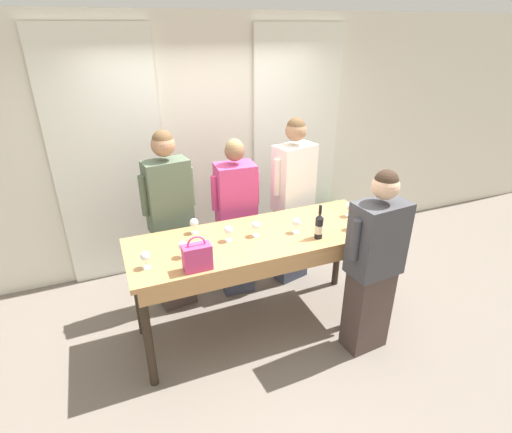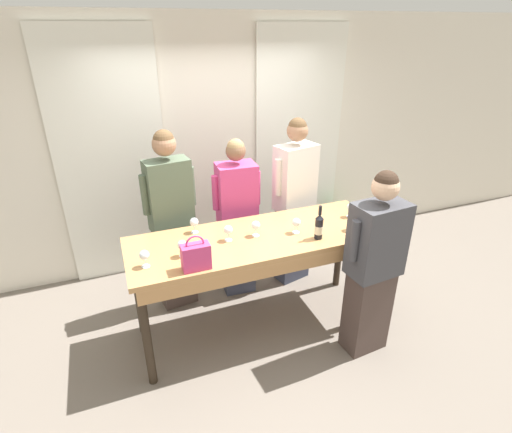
{
  "view_description": "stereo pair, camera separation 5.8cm",
  "coord_description": "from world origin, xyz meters",
  "px_view_note": "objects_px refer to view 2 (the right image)",
  "views": [
    {
      "loc": [
        -1.18,
        -2.82,
        2.66
      ],
      "look_at": [
        0.0,
        0.08,
        1.15
      ],
      "focal_mm": 28.0,
      "sensor_mm": 36.0,
      "label": 1
    },
    {
      "loc": [
        -1.13,
        -2.85,
        2.66
      ],
      "look_at": [
        0.0,
        0.08,
        1.15
      ],
      "focal_mm": 28.0,
      "sensor_mm": 36.0,
      "label": 2
    }
  ],
  "objects_px": {
    "wine_glass_front_mid": "(351,207)",
    "potted_plant": "(338,223)",
    "guest_cream_sweater": "(294,202)",
    "guest_pink_top": "(237,219)",
    "wine_glass_front_left": "(182,245)",
    "wine_glass_front_right": "(194,223)",
    "wine_bottle": "(319,227)",
    "wine_glass_back_mid": "(296,223)",
    "tasting_bar": "(260,249)",
    "handbag": "(196,256)",
    "wine_glass_center_mid": "(353,220)",
    "wine_glass_center_left": "(256,226)",
    "guest_olive_jacket": "(172,220)",
    "wine_glass_back_left": "(228,230)",
    "wine_glass_center_right": "(144,256)",
    "host_pouring": "(374,266)"
  },
  "relations": [
    {
      "from": "wine_glass_front_left",
      "to": "guest_olive_jacket",
      "type": "bearing_deg",
      "value": 86.8
    },
    {
      "from": "wine_glass_front_left",
      "to": "guest_cream_sweater",
      "type": "relative_size",
      "value": 0.08
    },
    {
      "from": "host_pouring",
      "to": "wine_glass_back_left",
      "type": "bearing_deg",
      "value": 150.33
    },
    {
      "from": "wine_glass_front_mid",
      "to": "potted_plant",
      "type": "distance_m",
      "value": 1.56
    },
    {
      "from": "tasting_bar",
      "to": "wine_bottle",
      "type": "bearing_deg",
      "value": -23.11
    },
    {
      "from": "wine_glass_front_right",
      "to": "wine_glass_back_mid",
      "type": "distance_m",
      "value": 0.9
    },
    {
      "from": "wine_glass_center_left",
      "to": "guest_olive_jacket",
      "type": "distance_m",
      "value": 0.9
    },
    {
      "from": "wine_glass_center_left",
      "to": "guest_cream_sweater",
      "type": "distance_m",
      "value": 0.95
    },
    {
      "from": "wine_glass_front_mid",
      "to": "wine_glass_front_right",
      "type": "xyz_separation_m",
      "value": [
        -1.46,
        0.22,
        0.0
      ]
    },
    {
      "from": "wine_glass_front_right",
      "to": "wine_glass_center_right",
      "type": "xyz_separation_m",
      "value": [
        -0.48,
        -0.41,
        0.0
      ]
    },
    {
      "from": "potted_plant",
      "to": "wine_glass_back_left",
      "type": "bearing_deg",
      "value": -147.85
    },
    {
      "from": "wine_glass_front_right",
      "to": "wine_glass_back_mid",
      "type": "xyz_separation_m",
      "value": [
        0.83,
        -0.33,
        0.0
      ]
    },
    {
      "from": "wine_bottle",
      "to": "guest_cream_sweater",
      "type": "relative_size",
      "value": 0.17
    },
    {
      "from": "wine_glass_center_right",
      "to": "guest_olive_jacket",
      "type": "bearing_deg",
      "value": 67.02
    },
    {
      "from": "wine_bottle",
      "to": "wine_glass_center_right",
      "type": "distance_m",
      "value": 1.45
    },
    {
      "from": "wine_glass_center_left",
      "to": "potted_plant",
      "type": "height_order",
      "value": "wine_glass_center_left"
    },
    {
      "from": "wine_glass_front_mid",
      "to": "potted_plant",
      "type": "bearing_deg",
      "value": 60.55
    },
    {
      "from": "guest_pink_top",
      "to": "wine_glass_back_left",
      "type": "bearing_deg",
      "value": -114.54
    },
    {
      "from": "tasting_bar",
      "to": "wine_glass_center_left",
      "type": "height_order",
      "value": "wine_glass_center_left"
    },
    {
      "from": "wine_glass_back_mid",
      "to": "guest_pink_top",
      "type": "xyz_separation_m",
      "value": [
        -0.31,
        0.71,
        -0.24
      ]
    },
    {
      "from": "guest_pink_top",
      "to": "potted_plant",
      "type": "relative_size",
      "value": 2.9
    },
    {
      "from": "wine_glass_center_right",
      "to": "wine_glass_back_mid",
      "type": "xyz_separation_m",
      "value": [
        1.31,
        0.08,
        0.0
      ]
    },
    {
      "from": "wine_glass_center_mid",
      "to": "guest_cream_sweater",
      "type": "distance_m",
      "value": 0.88
    },
    {
      "from": "guest_olive_jacket",
      "to": "wine_glass_back_left",
      "type": "bearing_deg",
      "value": -59.53
    },
    {
      "from": "guest_pink_top",
      "to": "potted_plant",
      "type": "bearing_deg",
      "value": 18.99
    },
    {
      "from": "guest_pink_top",
      "to": "wine_glass_center_left",
      "type": "bearing_deg",
      "value": -93.76
    },
    {
      "from": "guest_olive_jacket",
      "to": "guest_pink_top",
      "type": "relative_size",
      "value": 1.09
    },
    {
      "from": "wine_glass_front_left",
      "to": "wine_glass_center_mid",
      "type": "distance_m",
      "value": 1.51
    },
    {
      "from": "host_pouring",
      "to": "potted_plant",
      "type": "relative_size",
      "value": 2.89
    },
    {
      "from": "tasting_bar",
      "to": "potted_plant",
      "type": "distance_m",
      "value": 2.11
    },
    {
      "from": "wine_glass_back_mid",
      "to": "host_pouring",
      "type": "relative_size",
      "value": 0.08
    },
    {
      "from": "guest_cream_sweater",
      "to": "potted_plant",
      "type": "distance_m",
      "value": 1.28
    },
    {
      "from": "wine_glass_center_right",
      "to": "wine_glass_back_left",
      "type": "height_order",
      "value": "same"
    },
    {
      "from": "wine_glass_center_right",
      "to": "guest_olive_jacket",
      "type": "distance_m",
      "value": 0.88
    },
    {
      "from": "wine_glass_back_mid",
      "to": "wine_bottle",
      "type": "bearing_deg",
      "value": -50.18
    },
    {
      "from": "wine_glass_back_left",
      "to": "host_pouring",
      "type": "height_order",
      "value": "host_pouring"
    },
    {
      "from": "tasting_bar",
      "to": "potted_plant",
      "type": "xyz_separation_m",
      "value": [
        1.6,
        1.23,
        -0.61
      ]
    },
    {
      "from": "wine_glass_back_mid",
      "to": "guest_cream_sweater",
      "type": "relative_size",
      "value": 0.08
    },
    {
      "from": "wine_glass_back_mid",
      "to": "guest_pink_top",
      "type": "distance_m",
      "value": 0.81
    },
    {
      "from": "wine_glass_back_mid",
      "to": "guest_olive_jacket",
      "type": "bearing_deg",
      "value": 143.67
    },
    {
      "from": "wine_bottle",
      "to": "handbag",
      "type": "height_order",
      "value": "wine_bottle"
    },
    {
      "from": "guest_pink_top",
      "to": "wine_glass_front_left",
      "type": "bearing_deg",
      "value": -133.18
    },
    {
      "from": "wine_glass_center_left",
      "to": "wine_glass_center_right",
      "type": "bearing_deg",
      "value": -170.62
    },
    {
      "from": "guest_cream_sweater",
      "to": "potted_plant",
      "type": "height_order",
      "value": "guest_cream_sweater"
    },
    {
      "from": "tasting_bar",
      "to": "wine_glass_front_left",
      "type": "xyz_separation_m",
      "value": [
        -0.69,
        -0.07,
        0.21
      ]
    },
    {
      "from": "tasting_bar",
      "to": "wine_glass_front_right",
      "type": "distance_m",
      "value": 0.63
    },
    {
      "from": "tasting_bar",
      "to": "handbag",
      "type": "bearing_deg",
      "value": -156.05
    },
    {
      "from": "wine_glass_back_left",
      "to": "wine_glass_center_right",
      "type": "bearing_deg",
      "value": -166.91
    },
    {
      "from": "wine_glass_front_mid",
      "to": "potted_plant",
      "type": "height_order",
      "value": "wine_glass_front_mid"
    },
    {
      "from": "wine_bottle",
      "to": "potted_plant",
      "type": "distance_m",
      "value": 2.01
    }
  ]
}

